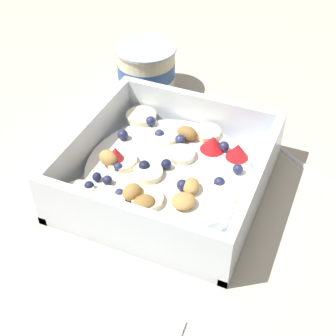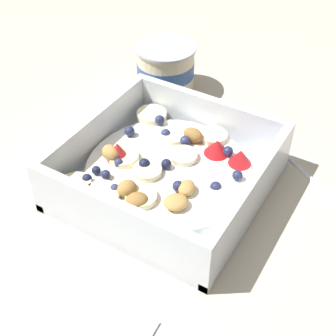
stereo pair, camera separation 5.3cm
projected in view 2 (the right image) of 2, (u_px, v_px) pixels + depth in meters
The scene contains 4 objects.
ground_plane at pixel (154, 185), 0.56m from camera, with size 2.40×2.40×0.00m, color beige.
fruit_bowl at pixel (167, 173), 0.54m from camera, with size 0.21×0.21×0.07m.
spoon at pixel (287, 154), 0.59m from camera, with size 0.11×0.16×0.01m.
yogurt_cup at pixel (166, 69), 0.68m from camera, with size 0.09×0.09×0.07m.
Camera 2 is at (-0.34, -0.22, 0.39)m, focal length 50.96 mm.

